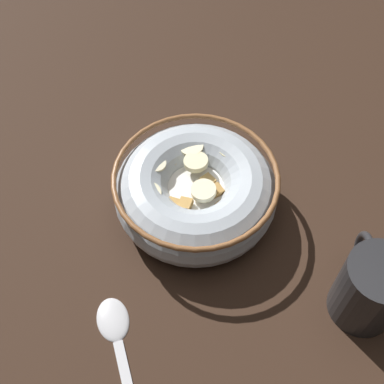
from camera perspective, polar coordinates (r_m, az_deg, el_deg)
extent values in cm
cube|color=#332116|center=(61.37, 0.00, -2.11)|extent=(126.45, 126.45, 2.00)
cylinder|color=#B2BCC6|center=(60.28, 0.00, -1.45)|extent=(10.12, 10.12, 0.60)
torus|color=#B2BCC6|center=(57.93, 0.00, 0.06)|extent=(18.40, 18.40, 6.23)
torus|color=brown|center=(55.63, 0.00, 1.71)|extent=(18.45, 18.45, 0.60)
cylinder|color=white|center=(57.37, 0.00, 0.45)|extent=(14.66, 14.66, 0.40)
cube|color=#B78947|center=(55.62, -2.48, -1.38)|extent=(1.78, 1.77, 0.65)
cube|color=#AD7F42|center=(55.56, 5.40, -1.58)|extent=(1.73, 1.72, 0.67)
cube|color=#B78947|center=(55.39, -1.17, -1.33)|extent=(1.81, 1.86, 0.82)
cube|color=#B78947|center=(59.06, 3.01, 3.46)|extent=(1.64, 1.66, 0.68)
cube|color=#AD7F42|center=(55.52, 3.08, -1.57)|extent=(2.00, 2.00, 0.72)
cube|color=#AD7F42|center=(56.59, 2.27, 0.21)|extent=(1.94, 1.94, 0.64)
cube|color=tan|center=(57.34, 1.33, 1.27)|extent=(2.00, 2.00, 0.69)
cube|color=#AD7F42|center=(55.58, -5.01, -1.27)|extent=(1.59, 1.57, 0.70)
cube|color=tan|center=(58.65, -3.04, 3.07)|extent=(1.97, 1.97, 0.64)
cube|color=#B78947|center=(53.77, -0.88, -4.09)|extent=(2.02, 2.02, 0.76)
cylinder|color=#F4EABC|center=(56.41, 5.97, 1.16)|extent=(3.94, 3.90, 1.11)
cylinder|color=#F4EABC|center=(58.87, -0.44, 5.01)|extent=(2.98, 3.01, 0.98)
cylinder|color=beige|center=(58.80, 3.82, 4.66)|extent=(3.16, 3.18, 0.89)
cylinder|color=#F9EFC6|center=(53.80, 3.92, -2.72)|extent=(3.64, 3.59, 1.10)
cylinder|color=beige|center=(57.42, -0.14, 3.36)|extent=(3.55, 3.54, 1.06)
cylinder|color=#F4EABC|center=(55.63, 0.87, 0.16)|extent=(3.65, 3.68, 0.93)
cylinder|color=#F9EFC6|center=(53.37, 1.22, -3.66)|extent=(3.91, 3.94, 1.04)
cylinder|color=#F9EFC6|center=(57.58, -4.68, 3.18)|extent=(3.92, 3.95, 1.19)
cylinder|color=#F4EABC|center=(55.32, -5.25, -0.25)|extent=(3.69, 3.64, 1.10)
ellipsoid|color=silver|center=(54.58, -9.28, -13.68)|extent=(5.60, 4.62, 0.80)
cylinder|color=#262628|center=(53.57, 18.83, -10.24)|extent=(6.69, 6.69, 8.65)
torus|color=#262628|center=(54.94, 18.23, -7.08)|extent=(5.65, 0.80, 5.65)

